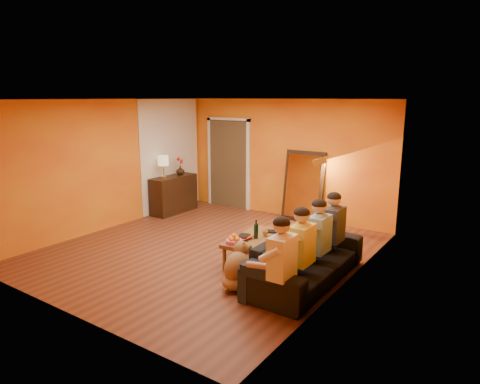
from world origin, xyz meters
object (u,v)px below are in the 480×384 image
Objects in this scene: dog at (238,265)px; person_far_left at (282,265)px; laptop at (275,232)px; tumbler at (265,234)px; person_mid_left at (302,252)px; floor_lamp at (324,194)px; vase at (180,170)px; person_far_right at (334,231)px; coffee_table at (255,249)px; mirror_frame at (304,186)px; sofa at (307,259)px; wine_bottle at (256,229)px; table_lamp at (163,167)px; sideboard at (174,194)px; person_mid_right at (319,241)px.

person_far_left is (0.82, -0.22, 0.27)m from dog.
tumbler is at bearing -130.83° from laptop.
person_mid_left reaches higher than laptop.
dog is (0.15, -3.31, -0.38)m from floor_lamp.
vase is (-3.40, -0.55, 0.23)m from floor_lamp.
person_far_right is at bearing -20.30° from laptop.
person_far_left is (0.97, -3.53, -0.11)m from floor_lamp.
dog reaches higher than coffee_table.
person_mid_left is at bearing -64.12° from mirror_frame.
sofa is at bearing -19.37° from tumbler.
person_far_right is at bearing 17.72° from tumbler.
person_far_right is 3.94× the size of wine_bottle.
person_far_right is 4.58m from vase.
sofa is at bearing -16.34° from coffee_table.
table_lamp is 3.57m from laptop.
wine_bottle is (-0.98, 0.15, 0.24)m from sofa.
dog is at bearing -31.85° from table_lamp.
sofa is at bearing 97.41° from person_far_left.
sofa is 1.02m from wine_bottle.
sideboard is at bearing -90.00° from vase.
sofa is at bearing 60.20° from dog.
mirror_frame is at bearing 115.88° from person_mid_left.
sofa is 1.87× the size of person_mid_left.
wine_bottle is at bearing -79.91° from mirror_frame.
floor_lamp is 3.45m from vase.
vase is (-4.24, 1.98, 0.62)m from sofa.
floor_lamp is at bearing 108.11° from person_mid_left.
person_mid_left is (4.37, -1.88, -0.49)m from table_lamp.
tumbler is at bearing 128.18° from person_far_left.
coffee_table is 1.00× the size of person_far_left.
mirror_frame is 3.01m from sideboard.
sideboard is 4.89m from person_mid_left.
floor_lamp is 1.18× the size of person_far_right.
table_lamp is 0.22× the size of sofa.
vase reaches higher than tumbler.
person_far_left is 1.65m from person_far_right.
sofa is 22.91× the size of tumbler.
floor_lamp reaches higher than vase.
sideboard is 0.74m from table_lamp.
person_far_right is at bearing -76.54° from floor_lamp.
wine_bottle is at bearing -29.26° from vase.
tumbler is at bearing 70.63° from sofa.
mirror_frame is 3.69m from dog.
sideboard is 4.35m from dog.
person_mid_right is at bearing -11.91° from tumbler.
person_mid_left and person_mid_right have the same top height.
tumbler is at bearing 39.61° from coffee_table.
vase is (-3.39, 1.43, 0.52)m from laptop.
person_mid_left is at bearing -34.67° from coffee_table.
dog is 0.89m from person_far_left.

